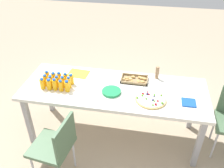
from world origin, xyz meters
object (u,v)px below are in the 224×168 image
object	(u,v)px
juice_bottle_14	(71,80)
snack_tray	(135,80)
juice_bottle_3	(61,86)
juice_bottle_13	(66,79)
paper_folder	(78,73)
juice_bottle_8	(63,82)
fruit_pizza	(151,99)
cardboard_tube	(157,73)
juice_bottle_2	(55,85)
juice_bottle_4	(67,86)
juice_bottle_11	(54,78)
juice_bottle_12	(59,78)
juice_bottle_0	(42,84)
juice_bottle_1	(49,85)
party_table	(114,93)
juice_bottle_5	(45,80)
juice_bottle_7	(57,82)
juice_bottle_6	(51,81)
juice_bottle_10	(47,77)
chair_near_left	(56,145)
napkin_stack	(189,103)
juice_bottle_9	(69,83)
plate_stack	(111,92)

from	to	relation	value
juice_bottle_14	snack_tray	world-z (taller)	juice_bottle_14
juice_bottle_3	juice_bottle_14	world-z (taller)	juice_bottle_3
juice_bottle_13	paper_folder	bearing A→B (deg)	71.50
juice_bottle_8	fruit_pizza	xyz separation A→B (m)	(1.03, -0.06, -0.05)
juice_bottle_3	cardboard_tube	distance (m)	1.18
juice_bottle_2	juice_bottle_8	size ratio (longest dim) A/B	1.03
juice_bottle_4	juice_bottle_11	world-z (taller)	juice_bottle_4
juice_bottle_4	juice_bottle_12	distance (m)	0.21
juice_bottle_0	juice_bottle_2	world-z (taller)	juice_bottle_2
juice_bottle_8	juice_bottle_1	bearing A→B (deg)	-153.39
party_table	juice_bottle_2	distance (m)	0.70
juice_bottle_5	juice_bottle_7	xyz separation A→B (m)	(0.15, -0.00, -0.00)
juice_bottle_14	cardboard_tube	xyz separation A→B (m)	(1.01, 0.32, 0.02)
juice_bottle_6	juice_bottle_10	xyz separation A→B (m)	(-0.07, 0.08, 0.00)
juice_bottle_4	party_table	bearing A→B (deg)	16.69
juice_bottle_14	chair_near_left	bearing A→B (deg)	-85.68
juice_bottle_1	juice_bottle_11	world-z (taller)	juice_bottle_1
juice_bottle_3	fruit_pizza	bearing A→B (deg)	0.70
juice_bottle_6	napkin_stack	distance (m)	1.59
juice_bottle_9	juice_bottle_4	bearing A→B (deg)	-88.26
juice_bottle_9	cardboard_tube	size ratio (longest dim) A/B	0.90
party_table	napkin_stack	bearing A→B (deg)	-8.62
juice_bottle_4	snack_tray	xyz separation A→B (m)	(0.75, 0.36, -0.05)
juice_bottle_6	fruit_pizza	xyz separation A→B (m)	(1.18, -0.06, -0.05)
juice_bottle_10	paper_folder	world-z (taller)	juice_bottle_10
juice_bottle_10	napkin_stack	size ratio (longest dim) A/B	0.97
juice_bottle_6	cardboard_tube	bearing A→B (deg)	17.83
juice_bottle_13	juice_bottle_0	bearing A→B (deg)	-146.61
juice_bottle_6	juice_bottle_9	world-z (taller)	juice_bottle_9
juice_bottle_5	napkin_stack	size ratio (longest dim) A/B	0.95
juice_bottle_1	juice_bottle_7	bearing A→B (deg)	44.99
juice_bottle_12	juice_bottle_13	distance (m)	0.08
chair_near_left	juice_bottle_2	bearing A→B (deg)	26.62
juice_bottle_12	fruit_pizza	distance (m)	1.11
juice_bottle_7	juice_bottle_10	world-z (taller)	juice_bottle_10
juice_bottle_9	juice_bottle_11	size ratio (longest dim) A/B	1.10
juice_bottle_0	juice_bottle_6	xyz separation A→B (m)	(0.07, 0.07, 0.00)
juice_bottle_12	chair_near_left	bearing A→B (deg)	-74.44
cardboard_tube	chair_near_left	bearing A→B (deg)	-132.34
juice_bottle_1	juice_bottle_9	bearing A→B (deg)	17.52
juice_bottle_6	juice_bottle_9	bearing A→B (deg)	0.03
juice_bottle_1	juice_bottle_11	bearing A→B (deg)	91.28
fruit_pizza	paper_folder	size ratio (longest dim) A/B	1.32
juice_bottle_12	juice_bottle_13	world-z (taller)	juice_bottle_12
juice_bottle_0	juice_bottle_8	world-z (taller)	juice_bottle_8
chair_near_left	juice_bottle_10	distance (m)	0.87
juice_bottle_8	juice_bottle_11	size ratio (longest dim) A/B	1.07
plate_stack	napkin_stack	world-z (taller)	plate_stack
chair_near_left	napkin_stack	size ratio (longest dim) A/B	5.53
juice_bottle_10	cardboard_tube	xyz separation A→B (m)	(1.31, 0.32, 0.01)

